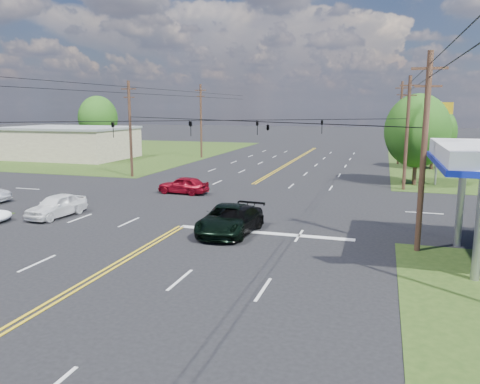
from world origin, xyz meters
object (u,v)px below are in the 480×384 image
(pole_nw, at_px, (130,128))
(pole_left_far, at_px, (201,120))
(pole_ne, at_px, (407,132))
(tree_far_l, at_px, (98,118))
(pole_right_far, at_px, (400,122))
(suv_black, at_px, (236,221))
(pickup_dkgreen, at_px, (227,219))
(tree_right_a, at_px, (417,131))
(tree_right_b, at_px, (434,132))
(pole_se, at_px, (424,151))
(pickup_white, at_px, (57,206))
(retail_nw, at_px, (70,144))

(pole_nw, distance_m, pole_left_far, 19.00)
(pole_nw, relative_size, pole_left_far, 0.95)
(pole_ne, xyz_separation_m, tree_far_l, (-45.00, 23.00, 0.28))
(pole_right_far, height_order, suv_black, pole_right_far)
(pole_left_far, bearing_deg, pickup_dkgreen, -66.33)
(pole_ne, distance_m, tree_right_a, 3.16)
(tree_far_l, distance_m, pickup_dkgreen, 53.71)
(tree_right_a, xyz_separation_m, tree_right_b, (2.50, 12.00, -0.65))
(pole_se, relative_size, pickup_white, 2.21)
(pole_ne, bearing_deg, pole_right_far, 90.00)
(retail_nw, distance_m, tree_right_a, 45.21)
(pole_right_far, bearing_deg, retail_nw, -172.06)
(suv_black, xyz_separation_m, pickup_white, (-12.23, 0.50, 0.02))
(tree_right_a, bearing_deg, pickup_white, -138.62)
(pole_left_far, relative_size, pole_right_far, 1.00)
(pole_se, bearing_deg, suv_black, 176.98)
(pole_se, xyz_separation_m, tree_right_a, (1.00, 21.00, -0.05))
(pole_se, relative_size, suv_black, 1.93)
(pole_ne, relative_size, tree_right_b, 1.34)
(tree_far_l, bearing_deg, pole_ne, -27.07)
(pole_ne, xyz_separation_m, suv_black, (-9.47, -17.50, -4.20))
(pole_ne, relative_size, tree_far_l, 1.09)
(pole_ne, distance_m, suv_black, 20.34)
(pole_right_far, relative_size, pickup_dkgreen, 1.80)
(pole_ne, height_order, tree_right_b, pole_ne)
(tree_right_a, bearing_deg, suv_black, -117.06)
(pole_nw, bearing_deg, pickup_dkgreen, -47.56)
(pole_left_far, height_order, tree_right_a, pole_left_far)
(retail_nw, bearing_deg, pole_ne, -16.82)
(tree_right_b, height_order, tree_far_l, tree_far_l)
(pickup_dkgreen, xyz_separation_m, pickup_white, (-11.70, 0.50, -0.04))
(pole_nw, bearing_deg, pole_right_far, 36.16)
(pole_se, relative_size, pole_ne, 1.00)
(retail_nw, height_order, pickup_white, retail_nw)
(pole_nw, height_order, tree_far_l, pole_nw)
(pole_nw, xyz_separation_m, tree_right_b, (29.50, 15.00, -0.70))
(pole_nw, height_order, suv_black, pole_nw)
(pole_right_far, bearing_deg, pickup_dkgreen, -105.32)
(pole_se, xyz_separation_m, tree_far_l, (-45.00, 41.00, 0.28))
(tree_right_a, relative_size, tree_right_b, 1.15)
(tree_right_b, relative_size, suv_black, 1.44)
(pole_left_far, relative_size, tree_far_l, 1.15)
(retail_nw, xyz_separation_m, pole_left_far, (17.00, 6.00, 3.17))
(pickup_dkgreen, bearing_deg, tree_far_l, 126.66)
(pole_se, xyz_separation_m, pole_right_far, (0.00, 37.00, 0.25))
(pickup_white, bearing_deg, pole_left_far, 102.75)
(pole_ne, relative_size, pole_left_far, 0.95)
(pole_left_far, bearing_deg, retail_nw, -160.56)
(pole_right_far, height_order, tree_right_a, pole_right_far)
(pole_ne, bearing_deg, pickup_dkgreen, -119.74)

